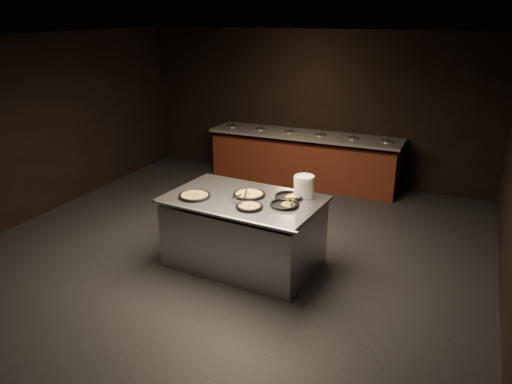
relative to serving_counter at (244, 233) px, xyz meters
The scene contains 11 objects.
room 1.06m from the serving_counter, 163.44° to the right, with size 7.02×8.02×2.92m.
salad_bar 3.47m from the serving_counter, 95.68° to the left, with size 3.70×0.83×1.18m.
serving_counter is the anchor object (origin of this frame).
plate_stack 1.01m from the serving_counter, 28.32° to the left, with size 0.26×0.26×0.27m, color silver.
pan_veggie_whole 0.82m from the serving_counter, 158.94° to the right, with size 0.42×0.42×0.04m.
pan_cheese_whole 0.53m from the serving_counter, 73.76° to the left, with size 0.42×0.42×0.04m.
pan_cheese_slices_a 0.78m from the serving_counter, 25.28° to the left, with size 0.37×0.37×0.04m.
pan_cheese_slices_b 0.63m from the serving_counter, 53.03° to the right, with size 0.34×0.34×0.04m.
pan_veggie_slices 0.78m from the serving_counter, ahead, with size 0.37×0.37×0.04m.
server_left 0.58m from the serving_counter, 45.22° to the left, with size 0.16×0.36×0.18m.
server_right 0.63m from the serving_counter, 77.91° to the right, with size 0.31×0.19×0.16m.
Camera 1 is at (2.93, -5.32, 3.24)m, focal length 35.00 mm.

